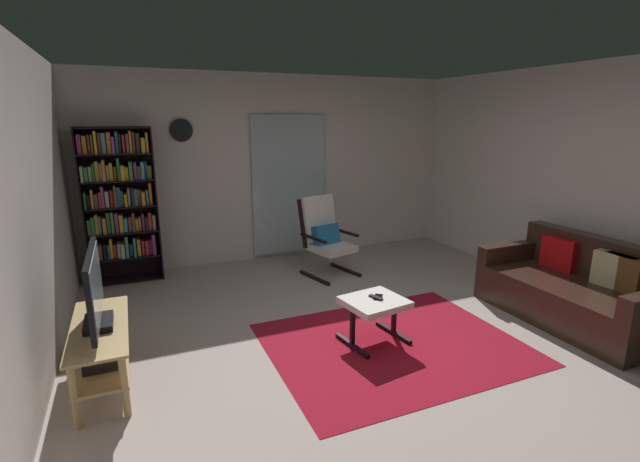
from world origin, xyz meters
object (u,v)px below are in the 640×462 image
Objects in this scene: television at (95,291)px; ottoman at (374,307)px; tv_remote at (376,297)px; lounge_armchair at (325,234)px; cell_phone at (378,297)px; leather_sofa at (577,291)px; bookshelf_near_tv at (119,201)px; wall_clock at (181,130)px; tv_stand at (102,347)px.

television reaches higher than ottoman.
tv_remote is (0.02, 0.01, 0.08)m from ottoman.
tv_remote is (2.27, -0.22, -0.33)m from television.
cell_phone is at bearing -99.18° from lounge_armchair.
tv_remote is 1.03× the size of cell_phone.
leather_sofa reaches higher than ottoman.
leather_sofa is at bearing -35.76° from bookshelf_near_tv.
bookshelf_near_tv is at bearing 85.73° from television.
wall_clock reaches higher than lounge_armchair.
ottoman is at bearing -113.31° from cell_phone.
lounge_armchair reaches higher than leather_sofa.
wall_clock reaches higher than tv_remote.
bookshelf_near_tv is (0.18, 2.43, 0.71)m from tv_stand.
lounge_armchair reaches higher than ottoman.
tv_stand is 7.80× the size of tv_remote.
wall_clock reaches higher than bookshelf_near_tv.
wall_clock is (0.99, 2.61, 1.09)m from television.
wall_clock is at bearing 136.42° from leather_sofa.
leather_sofa is at bearing -8.04° from television.
lounge_armchair is at bearing 79.57° from ottoman.
lounge_armchair reaches higher than tv_stand.
tv_remote is (-0.33, -1.89, -0.11)m from lounge_armchair.
wall_clock reaches higher than cell_phone.
cell_phone is (-2.09, 0.41, 0.12)m from leather_sofa.
wall_clock is at bearing 113.85° from ottoman.
leather_sofa reaches higher than tv_stand.
bookshelf_near_tv is 3.42m from ottoman.
lounge_armchair is 7.30× the size of cell_phone.
tv_remote is 0.50× the size of wall_clock.
tv_remote is at bearing 169.35° from leather_sofa.
leather_sofa is 12.40× the size of cell_phone.
television is at bearing 171.96° from leather_sofa.
tv_stand is 3.87× the size of wall_clock.
bookshelf_near_tv reaches higher than tv_remote.
cell_phone is (-0.30, -1.87, -0.12)m from lounge_armchair.
cell_phone is (2.30, -0.19, 0.10)m from tv_stand.
lounge_armchair is 1.75× the size of ottoman.
tv_stand is 3.21m from wall_clock.
television is 2.30m from ottoman.
leather_sofa is at bearing -7.75° from tv_stand.
ottoman is (2.25, -0.24, -0.41)m from television.
leather_sofa is 2.91m from lounge_armchair.
tv_stand is 0.59× the size of bookshelf_near_tv.
television is 0.93× the size of lounge_armchair.
bookshelf_near_tv is at bearing 128.03° from ottoman.
leather_sofa is (4.20, -3.03, -0.72)m from bookshelf_near_tv.
ottoman is (2.07, -2.64, -0.68)m from bookshelf_near_tv.
leather_sofa is 12.05× the size of tv_remote.
television is at bearing -146.74° from cell_phone.
television is 2.30m from tv_remote.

